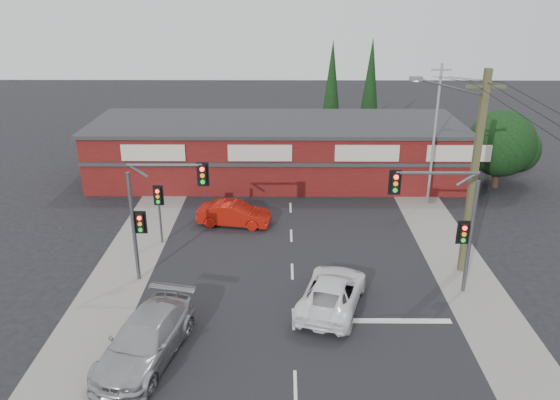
{
  "coord_description": "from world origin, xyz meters",
  "views": [
    {
      "loc": [
        -0.43,
        -21.26,
        13.51
      ],
      "look_at": [
        -0.61,
        3.0,
        3.77
      ],
      "focal_mm": 35.0,
      "sensor_mm": 36.0,
      "label": 1
    }
  ],
  "objects_px": {
    "silver_suv": "(145,339)",
    "shop_building": "(276,150)",
    "utility_pole": "(472,168)",
    "white_suv": "(332,292)",
    "red_sedan": "(234,214)"
  },
  "relations": [
    {
      "from": "red_sedan",
      "to": "shop_building",
      "type": "distance_m",
      "value": 9.01
    },
    {
      "from": "silver_suv",
      "to": "shop_building",
      "type": "xyz_separation_m",
      "value": [
        4.71,
        20.98,
        1.3
      ]
    },
    {
      "from": "silver_suv",
      "to": "red_sedan",
      "type": "relative_size",
      "value": 1.34
    },
    {
      "from": "red_sedan",
      "to": "utility_pole",
      "type": "distance_m",
      "value": 13.76
    },
    {
      "from": "red_sedan",
      "to": "white_suv",
      "type": "bearing_deg",
      "value": -140.69
    },
    {
      "from": "silver_suv",
      "to": "utility_pole",
      "type": "distance_m",
      "value": 16.35
    },
    {
      "from": "white_suv",
      "to": "utility_pole",
      "type": "bearing_deg",
      "value": -136.34
    },
    {
      "from": "shop_building",
      "to": "utility_pole",
      "type": "xyz_separation_m",
      "value": [
        9.36,
        -14.0,
        3.26
      ]
    },
    {
      "from": "white_suv",
      "to": "utility_pole",
      "type": "relative_size",
      "value": 0.52
    },
    {
      "from": "red_sedan",
      "to": "utility_pole",
      "type": "height_order",
      "value": "utility_pole"
    },
    {
      "from": "shop_building",
      "to": "utility_pole",
      "type": "bearing_deg",
      "value": -56.24
    },
    {
      "from": "white_suv",
      "to": "shop_building",
      "type": "xyz_separation_m",
      "value": [
        -2.72,
        17.34,
        1.41
      ]
    },
    {
      "from": "silver_suv",
      "to": "red_sedan",
      "type": "distance_m",
      "value": 12.63
    },
    {
      "from": "silver_suv",
      "to": "red_sedan",
      "type": "xyz_separation_m",
      "value": [
        2.32,
        12.41,
        -0.13
      ]
    },
    {
      "from": "white_suv",
      "to": "red_sedan",
      "type": "xyz_separation_m",
      "value": [
        -5.1,
        8.77,
        -0.02
      ]
    }
  ]
}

